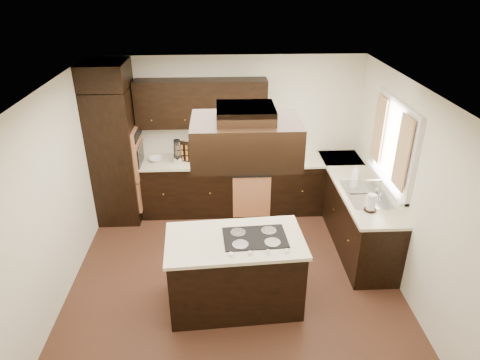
# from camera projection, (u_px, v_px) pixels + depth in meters

# --- Properties ---
(floor) EXTENTS (4.20, 4.20, 0.02)m
(floor) POSITION_uv_depth(u_px,v_px,m) (235.00, 279.00, 5.63)
(floor) COLOR brown
(floor) RESTS_ON ground
(ceiling) EXTENTS (4.20, 4.20, 0.02)m
(ceiling) POSITION_uv_depth(u_px,v_px,m) (233.00, 90.00, 4.50)
(ceiling) COLOR white
(ceiling) RESTS_ON ground
(wall_back) EXTENTS (4.20, 0.02, 2.50)m
(wall_back) POSITION_uv_depth(u_px,v_px,m) (230.00, 133.00, 6.95)
(wall_back) COLOR #EFEACB
(wall_back) RESTS_ON ground
(wall_front) EXTENTS (4.20, 0.02, 2.50)m
(wall_front) POSITION_uv_depth(u_px,v_px,m) (243.00, 331.00, 3.18)
(wall_front) COLOR #EFEACB
(wall_front) RESTS_ON ground
(wall_left) EXTENTS (0.02, 4.20, 2.50)m
(wall_left) POSITION_uv_depth(u_px,v_px,m) (53.00, 199.00, 4.98)
(wall_left) COLOR #EFEACB
(wall_left) RESTS_ON ground
(wall_right) EXTENTS (0.02, 4.20, 2.50)m
(wall_right) POSITION_uv_depth(u_px,v_px,m) (409.00, 191.00, 5.15)
(wall_right) COLOR #EFEACB
(wall_right) RESTS_ON ground
(oven_column) EXTENTS (0.65, 0.75, 2.12)m
(oven_column) POSITION_uv_depth(u_px,v_px,m) (116.00, 156.00, 6.60)
(oven_column) COLOR black
(oven_column) RESTS_ON floor
(wall_oven_face) EXTENTS (0.05, 0.62, 0.78)m
(wall_oven_face) POSITION_uv_depth(u_px,v_px,m) (138.00, 152.00, 6.59)
(wall_oven_face) COLOR #C77F4F
(wall_oven_face) RESTS_ON oven_column
(base_cabinets_back) EXTENTS (2.93, 0.60, 0.88)m
(base_cabinets_back) POSITION_uv_depth(u_px,v_px,m) (233.00, 186.00, 7.04)
(base_cabinets_back) COLOR black
(base_cabinets_back) RESTS_ON floor
(base_cabinets_right) EXTENTS (0.60, 2.40, 0.88)m
(base_cabinets_right) POSITION_uv_depth(u_px,v_px,m) (354.00, 212.00, 6.31)
(base_cabinets_right) COLOR black
(base_cabinets_right) RESTS_ON floor
(countertop_back) EXTENTS (2.93, 0.63, 0.04)m
(countertop_back) POSITION_uv_depth(u_px,v_px,m) (233.00, 161.00, 6.82)
(countertop_back) COLOR beige
(countertop_back) RESTS_ON base_cabinets_back
(countertop_right) EXTENTS (0.63, 2.40, 0.04)m
(countertop_right) POSITION_uv_depth(u_px,v_px,m) (357.00, 184.00, 6.10)
(countertop_right) COLOR beige
(countertop_right) RESTS_ON base_cabinets_right
(upper_cabinets) EXTENTS (2.00, 0.34, 0.72)m
(upper_cabinets) POSITION_uv_depth(u_px,v_px,m) (201.00, 103.00, 6.52)
(upper_cabinets) COLOR black
(upper_cabinets) RESTS_ON wall_back
(dishwasher_front) EXTENTS (0.60, 0.05, 0.72)m
(dishwasher_front) POSITION_uv_depth(u_px,v_px,m) (252.00, 197.00, 6.81)
(dishwasher_front) COLOR #C77F4F
(dishwasher_front) RESTS_ON floor
(window_frame) EXTENTS (0.06, 1.32, 1.12)m
(window_frame) POSITION_uv_depth(u_px,v_px,m) (394.00, 144.00, 5.46)
(window_frame) COLOR white
(window_frame) RESTS_ON wall_right
(window_pane) EXTENTS (0.00, 1.20, 1.00)m
(window_pane) POSITION_uv_depth(u_px,v_px,m) (396.00, 144.00, 5.47)
(window_pane) COLOR white
(window_pane) RESTS_ON wall_right
(curtain_left) EXTENTS (0.02, 0.34, 0.90)m
(curtain_left) POSITION_uv_depth(u_px,v_px,m) (403.00, 153.00, 5.06)
(curtain_left) COLOR #F7E2B7
(curtain_left) RESTS_ON wall_right
(curtain_right) EXTENTS (0.02, 0.34, 0.90)m
(curtain_right) POSITION_uv_depth(u_px,v_px,m) (379.00, 129.00, 5.81)
(curtain_right) COLOR #F7E2B7
(curtain_right) RESTS_ON wall_right
(sink_rim) EXTENTS (0.52, 0.84, 0.01)m
(sink_rim) POSITION_uv_depth(u_px,v_px,m) (366.00, 194.00, 5.78)
(sink_rim) COLOR silver
(sink_rim) RESTS_ON countertop_right
(island) EXTENTS (1.56, 0.92, 0.88)m
(island) POSITION_uv_depth(u_px,v_px,m) (235.00, 273.00, 5.04)
(island) COLOR black
(island) RESTS_ON floor
(island_top) EXTENTS (1.62, 0.98, 0.04)m
(island_top) POSITION_uv_depth(u_px,v_px,m) (235.00, 241.00, 4.84)
(island_top) COLOR beige
(island_top) RESTS_ON island
(cooktop) EXTENTS (0.74, 0.52, 0.01)m
(cooktop) POSITION_uv_depth(u_px,v_px,m) (255.00, 237.00, 4.85)
(cooktop) COLOR black
(cooktop) RESTS_ON island_top
(range_hood) EXTENTS (1.05, 0.72, 0.42)m
(range_hood) POSITION_uv_depth(u_px,v_px,m) (245.00, 140.00, 4.17)
(range_hood) COLOR black
(range_hood) RESTS_ON ceiling
(hood_duct) EXTENTS (0.55, 0.50, 0.13)m
(hood_duct) POSITION_uv_depth(u_px,v_px,m) (246.00, 113.00, 4.05)
(hood_duct) COLOR black
(hood_duct) RESTS_ON ceiling
(blender_base) EXTENTS (0.15, 0.15, 0.10)m
(blender_base) POSITION_uv_depth(u_px,v_px,m) (178.00, 160.00, 6.69)
(blender_base) COLOR silver
(blender_base) RESTS_ON countertop_back
(blender_pitcher) EXTENTS (0.13, 0.13, 0.26)m
(blender_pitcher) POSITION_uv_depth(u_px,v_px,m) (177.00, 149.00, 6.61)
(blender_pitcher) COLOR silver
(blender_pitcher) RESTS_ON blender_base
(spice_rack) EXTENTS (0.37, 0.23, 0.31)m
(spice_rack) POSITION_uv_depth(u_px,v_px,m) (187.00, 152.00, 6.71)
(spice_rack) COLOR black
(spice_rack) RESTS_ON countertop_back
(mixing_bowl) EXTENTS (0.27, 0.27, 0.06)m
(mixing_bowl) POSITION_uv_depth(u_px,v_px,m) (157.00, 159.00, 6.76)
(mixing_bowl) COLOR white
(mixing_bowl) RESTS_ON countertop_back
(soap_bottle) EXTENTS (0.12, 0.12, 0.20)m
(soap_bottle) POSITION_uv_depth(u_px,v_px,m) (355.00, 172.00, 6.17)
(soap_bottle) COLOR white
(soap_bottle) RESTS_ON countertop_right
(paper_towel) EXTENTS (0.12, 0.12, 0.23)m
(paper_towel) POSITION_uv_depth(u_px,v_px,m) (371.00, 203.00, 5.34)
(paper_towel) COLOR white
(paper_towel) RESTS_ON countertop_right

